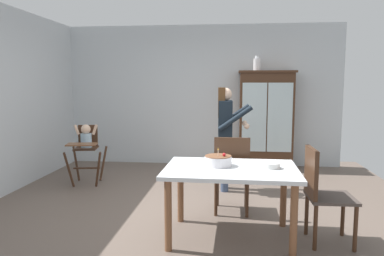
# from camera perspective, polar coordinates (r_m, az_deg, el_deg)

# --- Properties ---
(ground_plane) EXTENTS (6.24, 6.24, 0.00)m
(ground_plane) POSITION_cam_1_polar(r_m,az_deg,el_deg) (4.78, -1.25, -12.40)
(ground_plane) COLOR #66564C
(wall_back) EXTENTS (5.32, 0.06, 2.70)m
(wall_back) POSITION_cam_1_polar(r_m,az_deg,el_deg) (7.13, 1.47, 5.08)
(wall_back) COLOR silver
(wall_back) RESTS_ON ground_plane
(china_cabinet) EXTENTS (1.03, 0.48, 1.82)m
(china_cabinet) POSITION_cam_1_polar(r_m,az_deg,el_deg) (6.90, 11.48, 1.26)
(china_cabinet) COLOR #422819
(china_cabinet) RESTS_ON ground_plane
(ceramic_vase) EXTENTS (0.13, 0.13, 0.27)m
(ceramic_vase) POSITION_cam_1_polar(r_m,az_deg,el_deg) (6.87, 10.12, 9.80)
(ceramic_vase) COLOR white
(ceramic_vase) RESTS_ON china_cabinet
(high_chair_with_toddler) EXTENTS (0.66, 0.75, 0.95)m
(high_chair_with_toddler) POSITION_cam_1_polar(r_m,az_deg,el_deg) (5.98, -16.24, -2.27)
(high_chair_with_toddler) COLOR #422819
(high_chair_with_toddler) RESTS_ON ground_plane
(adult_person) EXTENTS (0.51, 0.49, 1.53)m
(adult_person) POSITION_cam_1_polar(r_m,az_deg,el_deg) (5.39, 5.27, 0.35)
(adult_person) COLOR #3D4C6B
(adult_person) RESTS_ON ground_plane
(dining_table) EXTENTS (1.35, 0.96, 0.74)m
(dining_table) POSITION_cam_1_polar(r_m,az_deg,el_deg) (3.76, 6.09, -7.65)
(dining_table) COLOR silver
(dining_table) RESTS_ON ground_plane
(birthday_cake) EXTENTS (0.28, 0.28, 0.19)m
(birthday_cake) POSITION_cam_1_polar(r_m,az_deg,el_deg) (3.79, 4.11, -5.12)
(birthday_cake) COLOR white
(birthday_cake) RESTS_ON dining_table
(serving_bowl) EXTENTS (0.18, 0.18, 0.05)m
(serving_bowl) POSITION_cam_1_polar(r_m,az_deg,el_deg) (3.77, 12.26, -5.74)
(serving_bowl) COLOR silver
(serving_bowl) RESTS_ON dining_table
(dining_chair_far_side) EXTENTS (0.44, 0.44, 0.96)m
(dining_chair_far_side) POSITION_cam_1_polar(r_m,az_deg,el_deg) (4.45, 6.25, -6.48)
(dining_chair_far_side) COLOR #422819
(dining_chair_far_side) RESTS_ON ground_plane
(dining_chair_right_end) EXTENTS (0.45, 0.45, 0.96)m
(dining_chair_right_end) POSITION_cam_1_polar(r_m,az_deg,el_deg) (3.87, 19.49, -8.90)
(dining_chair_right_end) COLOR #422819
(dining_chair_right_end) RESTS_ON ground_plane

